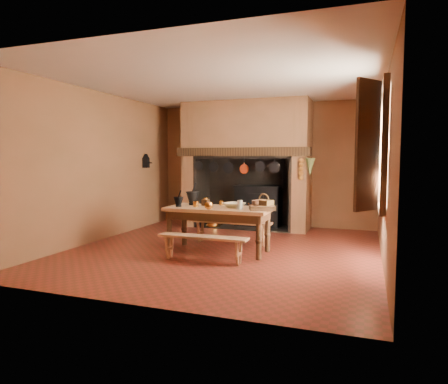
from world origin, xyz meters
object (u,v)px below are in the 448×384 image
Objects in this scene: work_table at (219,214)px; coffee_grinder at (206,202)px; mixing_bowl at (234,205)px; iron_range at (259,205)px; wicker_basket at (264,204)px; bench_front at (203,242)px.

coffee_grinder reaches higher than work_table.
mixing_bowl is at bearing -3.87° from coffee_grinder.
mixing_bowl is at bearing -84.10° from iron_range.
coffee_grinder is at bearing -96.72° from iron_range.
coffee_grinder is 0.53× the size of wicker_basket.
coffee_grinder is at bearing 150.87° from work_table.
iron_range is 3.31m from bench_front.
work_table is 5.04× the size of mixing_bowl.
mixing_bowl is (0.27, -2.59, 0.30)m from iron_range.
bench_front is at bearing -61.33° from coffee_grinder.
iron_range reaches higher than bench_front.
bench_front is 4.09× the size of mixing_bowl.
wicker_basket is (0.76, 0.03, 0.20)m from work_table.
coffee_grinder is (-0.30, 0.83, 0.51)m from bench_front.
work_table reaches higher than bench_front.
iron_range reaches higher than work_table.
coffee_grinder reaches higher than bench_front.
iron_range is 4.70× the size of mixing_bowl.
iron_range is 2.63m from work_table.
iron_range is at bearing 90.10° from bench_front.
iron_range is 0.93× the size of work_table.
iron_range is at bearing 92.42° from coffee_grinder.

